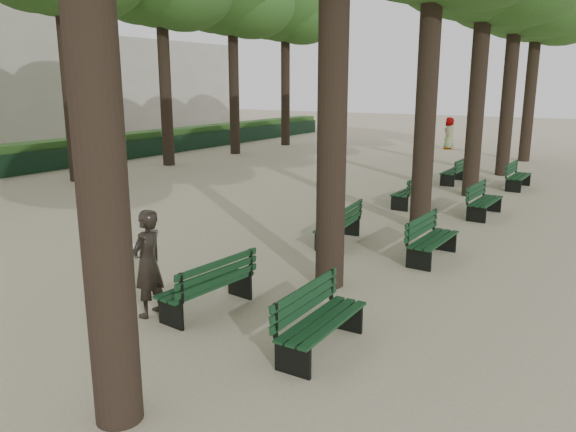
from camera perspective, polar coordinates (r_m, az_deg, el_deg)
The scene contains 16 objects.
ground at distance 9.08m, azimuth -13.56°, elevation -10.68°, with size 120.00×120.00×0.00m, color tan.
tree_far_5 at distance 34.22m, azimuth -0.27°, elevation 20.92°, with size 6.00×6.00×10.45m.
bench_left_0 at distance 9.33m, azimuth -8.19°, elevation -7.95°, with size 0.74×1.85×0.92m.
bench_left_1 at distance 13.10m, azimuth 5.10°, elevation -1.61°, with size 0.77×1.85×0.92m.
bench_left_2 at distance 17.39m, azimuth 12.24°, elevation 1.88°, with size 0.62×1.82×0.92m.
bench_left_3 at distance 21.82m, azimuth 16.46°, elevation 3.92°, with size 0.58×1.80×0.92m.
bench_right_0 at distance 7.95m, azimuth 3.47°, elevation -11.74°, with size 0.58×1.80×0.92m.
bench_right_1 at distance 12.21m, azimuth 14.47°, elevation -3.10°, with size 0.63×1.82×0.92m.
bench_right_2 at distance 16.57m, azimuth 19.35°, elevation 0.86°, with size 0.65×1.82×0.92m.
bench_right_3 at distance 21.42m, azimuth 22.36°, elevation 3.30°, with size 0.62×1.81×0.92m.
man_with_map at distance 9.15m, azimuth -14.06°, elevation -4.69°, with size 0.64×0.73×1.74m.
pedestrian_a at distance 28.67m, azimuth 13.32°, elevation 7.51°, with size 0.87×0.36×1.80m, color #262628.
pedestrian_d at distance 33.10m, azimuth 16.06°, elevation 8.08°, with size 0.87×0.36×1.78m, color #262628.
fence at distance 27.06m, azimuth -19.60°, elevation 5.82°, with size 0.08×42.00×0.90m, color black.
hedge at distance 27.59m, azimuth -20.54°, elevation 6.19°, with size 1.20×42.00×1.20m, color #214819.
building_far at distance 52.91m, azimuth -16.08°, elevation 12.70°, with size 12.00×16.00×7.00m, color #B7B2A3.
Camera 1 is at (6.03, -5.73, 3.64)m, focal length 35.00 mm.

